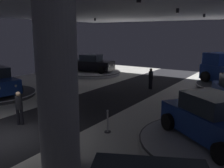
# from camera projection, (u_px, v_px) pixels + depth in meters

# --- Properties ---
(ground) EXTENTS (24.00, 44.00, 0.06)m
(ground) POSITION_uv_depth(u_px,v_px,m) (3.00, 139.00, 9.95)
(ground) COLOR silver
(column_right) EXTENTS (1.23, 1.23, 5.50)m
(column_right) POSITION_uv_depth(u_px,v_px,m) (57.00, 83.00, 7.29)
(column_right) COLOR #ADADB2
(column_right) RESTS_ON ground
(display_platform_deep_left) EXTENTS (5.62, 5.62, 0.33)m
(display_platform_deep_left) POSITION_uv_depth(u_px,v_px,m) (93.00, 73.00, 25.04)
(display_platform_deep_left) COLOR silver
(display_platform_deep_left) RESTS_ON ground
(display_car_deep_left) EXTENTS (4.46, 2.84, 1.71)m
(display_car_deep_left) POSITION_uv_depth(u_px,v_px,m) (92.00, 64.00, 24.86)
(display_car_deep_left) COLOR black
(display_car_deep_left) RESTS_ON display_platform_deep_left
(display_platform_mid_right) EXTENTS (5.38, 5.38, 0.31)m
(display_platform_mid_right) POSITION_uv_depth(u_px,v_px,m) (212.00, 143.00, 9.11)
(display_platform_mid_right) COLOR #B7B7BC
(display_platform_mid_right) RESTS_ON ground
(display_car_mid_right) EXTENTS (4.45, 3.93, 1.71)m
(display_car_mid_right) POSITION_uv_depth(u_px,v_px,m) (213.00, 120.00, 8.95)
(display_car_mid_right) COLOR navy
(display_car_mid_right) RESTS_ON display_platform_mid_right
(visitor_walking_near) EXTENTS (0.32, 0.32, 1.59)m
(visitor_walking_near) POSITION_uv_depth(u_px,v_px,m) (19.00, 106.00, 11.24)
(visitor_walking_near) COLOR black
(visitor_walking_near) RESTS_ON ground
(visitor_walking_far) EXTENTS (0.32, 0.32, 1.59)m
(visitor_walking_far) POSITION_uv_depth(u_px,v_px,m) (151.00, 77.00, 18.42)
(visitor_walking_far) COLOR black
(visitor_walking_far) RESTS_ON ground
(stanchion_a) EXTENTS (0.28, 0.28, 1.01)m
(stanchion_a) POSITION_uv_depth(u_px,v_px,m) (108.00, 124.00, 10.49)
(stanchion_a) COLOR #333338
(stanchion_a) RESTS_ON ground
(stanchion_b) EXTENTS (0.28, 0.28, 1.01)m
(stanchion_b) POSITION_uv_depth(u_px,v_px,m) (52.00, 106.00, 13.02)
(stanchion_b) COLOR #333338
(stanchion_b) RESTS_ON ground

